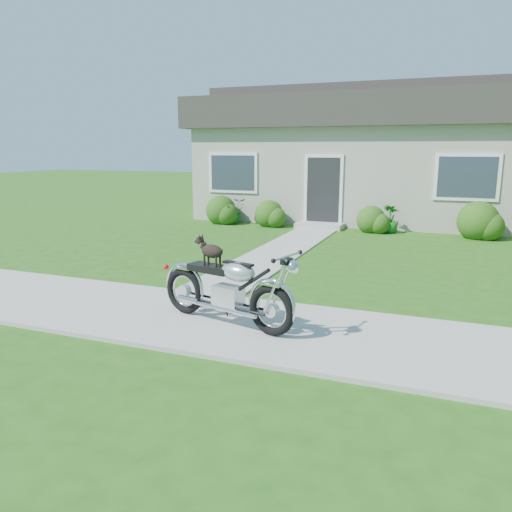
% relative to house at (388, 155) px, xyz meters
% --- Properties ---
extents(ground, '(80.00, 80.00, 0.00)m').
position_rel_house_xyz_m(ground, '(0.00, -11.99, -2.16)').
color(ground, '#235114').
rests_on(ground, ground).
extents(sidewalk, '(24.00, 2.20, 0.04)m').
position_rel_house_xyz_m(sidewalk, '(0.00, -11.99, -2.14)').
color(sidewalk, '#9E9B93').
rests_on(sidewalk, ground).
extents(walkway, '(1.20, 8.00, 0.03)m').
position_rel_house_xyz_m(walkway, '(-1.50, -6.99, -2.14)').
color(walkway, '#9E9B93').
rests_on(walkway, ground).
extents(house, '(12.60, 7.03, 4.50)m').
position_rel_house_xyz_m(house, '(0.00, 0.00, 0.00)').
color(house, '#ABA69A').
rests_on(house, ground).
extents(shrub_row, '(10.65, 1.14, 1.14)m').
position_rel_house_xyz_m(shrub_row, '(0.93, -3.49, -1.72)').
color(shrub_row, '#2A5115').
rests_on(shrub_row, ground).
extents(potted_plant_left, '(0.98, 0.96, 0.82)m').
position_rel_house_xyz_m(potted_plant_left, '(-4.29, -3.44, -1.75)').
color(potted_plant_left, '#144C19').
rests_on(potted_plant_left, ground).
extents(potted_plant_right, '(0.59, 0.59, 0.81)m').
position_rel_house_xyz_m(potted_plant_right, '(0.59, -3.44, -1.75)').
color(potted_plant_right, '#1C691E').
rests_on(potted_plant_right, ground).
extents(motorcycle_with_dog, '(2.19, 0.86, 1.16)m').
position_rel_house_xyz_m(motorcycle_with_dog, '(-0.54, -12.14, -1.61)').
color(motorcycle_with_dog, black).
rests_on(motorcycle_with_dog, sidewalk).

